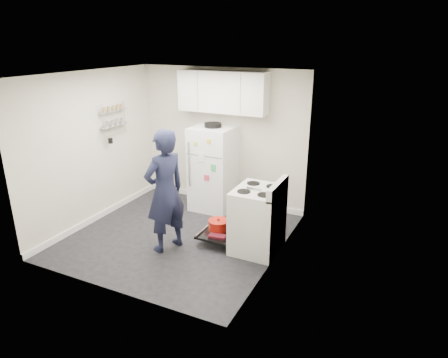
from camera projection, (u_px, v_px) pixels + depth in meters
The scene contains 7 objects.
room at pixel (175, 162), 5.98m from camera, with size 3.21×3.21×2.51m.
electric_range at pixel (257, 220), 5.81m from camera, with size 0.66×0.76×1.10m.
open_oven_door at pixel (220, 228), 6.15m from camera, with size 0.55×0.70×0.24m.
refrigerator at pixel (213, 168), 7.16m from camera, with size 0.72×0.74×1.58m.
upper_cabinets at pixel (223, 92), 6.82m from camera, with size 1.60×0.33×0.70m, color silver.
wall_shelf_rack at pixel (114, 118), 6.82m from camera, with size 0.14×0.60×0.61m.
person at pixel (165, 191), 5.68m from camera, with size 0.66×0.43×1.81m, color #161A32.
Camera 1 is at (3.10, -4.81, 2.97)m, focal length 32.00 mm.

